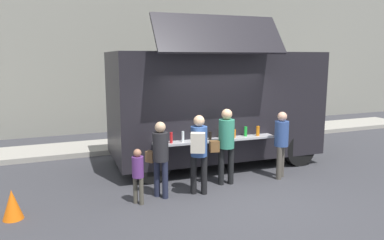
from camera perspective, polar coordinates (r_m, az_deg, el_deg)
The scene contains 10 objects.
ground_plane at distance 7.90m, azimuth 7.45°, elevation -11.70°, with size 60.00×60.00×0.00m, color #38383D.
curb_strip at distance 11.85m, azimuth -20.28°, elevation -4.56°, with size 28.00×1.60×0.15m, color #9E998E.
food_truck_main at distance 9.94m, azimuth 3.48°, elevation 2.60°, with size 5.55×3.31×3.83m.
traffic_cone_orange at distance 7.43m, azimuth -26.32°, elevation -11.78°, with size 0.36×0.36×0.55m, color orange.
trash_bin at distance 13.96m, azimuth 13.01°, elevation -0.52°, with size 0.60×0.60×0.91m, color #2C6538.
customer_front_ordering at distance 8.26m, azimuth 5.31°, elevation -3.16°, with size 0.58×0.36×1.75m.
customer_mid_with_backpack at distance 7.60m, azimuth 1.07°, elevation -4.22°, with size 0.47×0.56×1.70m.
customer_rear_waiting at distance 7.51m, azimuth -5.03°, elevation -5.17°, with size 0.43×0.49×1.60m.
customer_extra_browsing at distance 8.93m, azimuth 13.82°, elevation -2.89°, with size 0.33×0.33×1.62m.
child_near_queue at distance 7.29m, azimuth -8.47°, elevation -7.96°, with size 0.23×0.23×1.12m.
Camera 1 is at (-3.68, -6.37, 2.87)m, focal length 34.06 mm.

